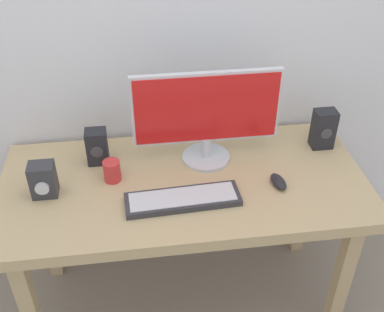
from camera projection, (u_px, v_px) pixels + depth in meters
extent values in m
plane|color=gray|center=(185.00, 297.00, 2.39)|extent=(6.00, 6.00, 0.00)
cube|color=tan|center=(184.00, 185.00, 1.96)|extent=(1.51, 0.71, 0.05)
cube|color=tan|center=(31.00, 312.00, 1.90)|extent=(0.06, 0.06, 0.71)
cube|color=tan|center=(342.00, 277.00, 2.05)|extent=(0.06, 0.06, 0.71)
cube|color=tan|center=(46.00, 223.00, 2.32)|extent=(0.06, 0.06, 0.71)
cube|color=tan|center=(303.00, 199.00, 2.46)|extent=(0.06, 0.06, 0.71)
cylinder|color=silver|center=(206.00, 157.00, 2.06)|extent=(0.21, 0.21, 0.02)
cylinder|color=silver|center=(206.00, 147.00, 2.03)|extent=(0.04, 0.04, 0.09)
cube|color=silver|center=(206.00, 108.00, 1.93)|extent=(0.62, 0.02, 0.32)
cube|color=red|center=(207.00, 109.00, 1.92)|extent=(0.59, 0.01, 0.29)
cube|color=#333338|center=(183.00, 199.00, 1.83)|extent=(0.45, 0.15, 0.03)
cube|color=silver|center=(183.00, 197.00, 1.82)|extent=(0.42, 0.13, 0.00)
ellipsoid|color=#232328|center=(278.00, 182.00, 1.91)|extent=(0.07, 0.11, 0.03)
cube|color=#232328|center=(323.00, 129.00, 2.09)|extent=(0.10, 0.07, 0.18)
cylinder|color=#3F3F44|center=(327.00, 134.00, 2.06)|extent=(0.05, 0.00, 0.05)
cube|color=#232328|center=(97.00, 147.00, 2.01)|extent=(0.09, 0.08, 0.16)
cylinder|color=#3F3F44|center=(97.00, 152.00, 1.97)|extent=(0.05, 0.00, 0.05)
cube|color=#333338|center=(43.00, 180.00, 1.83)|extent=(0.10, 0.08, 0.14)
cylinder|color=silver|center=(42.00, 189.00, 1.80)|extent=(0.05, 0.01, 0.05)
cylinder|color=red|center=(112.00, 171.00, 1.92)|extent=(0.07, 0.07, 0.09)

